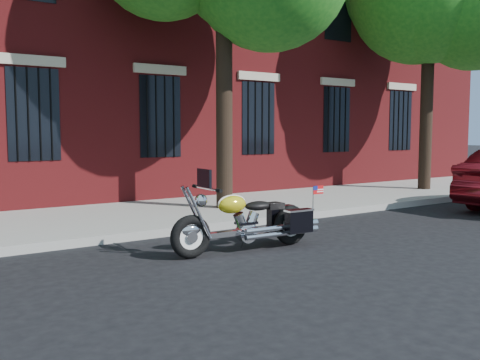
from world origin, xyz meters
TOP-DOWN VIEW (x-y plane):
  - ground at (0.00, 0.00)m, footprint 120.00×120.00m
  - curb at (0.00, 1.38)m, footprint 40.00×0.16m
  - sidewalk at (0.00, 3.26)m, footprint 40.00×3.60m
  - building at (0.00, 10.06)m, footprint 26.00×10.08m
  - motorcycle at (-1.12, -0.39)m, footprint 2.55×0.76m

SIDE VIEW (x-z plane):
  - ground at x=0.00m, z-range 0.00..0.00m
  - curb at x=0.00m, z-range 0.00..0.15m
  - sidewalk at x=0.00m, z-range 0.00..0.15m
  - motorcycle at x=-1.12m, z-range -0.21..1.08m
  - building at x=0.00m, z-range 0.00..12.00m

